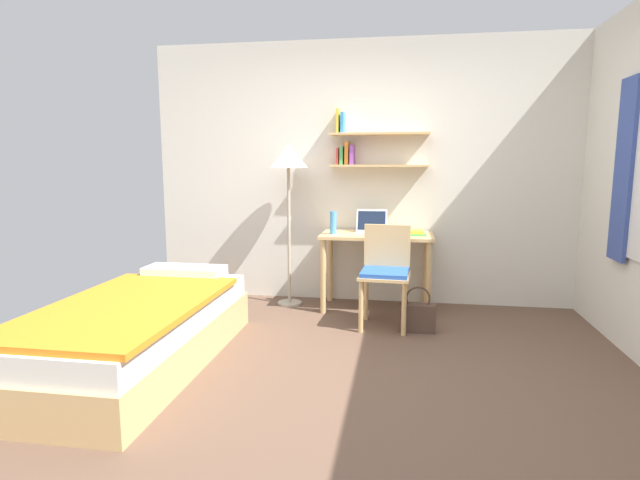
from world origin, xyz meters
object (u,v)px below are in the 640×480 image
(desk, at_px, (377,248))
(book_stack, at_px, (416,233))
(bed, at_px, (138,331))
(water_bottle, at_px, (333,223))
(laptop, at_px, (371,227))
(handbag, at_px, (417,316))
(standing_lamp, at_px, (288,166))
(desk_chair, at_px, (385,270))

(desk, bearing_deg, book_stack, -0.77)
(bed, relative_size, water_bottle, 9.37)
(bed, height_order, desk, desk)
(book_stack, bearing_deg, laptop, 169.66)
(water_bottle, xyz_separation_m, book_stack, (0.77, 0.07, -0.09))
(laptop, xyz_separation_m, handbag, (0.44, -0.69, -0.66))
(standing_lamp, xyz_separation_m, handbag, (1.24, -0.63, -1.25))
(desk_chair, relative_size, handbag, 2.24)
(desk_chair, xyz_separation_m, book_stack, (0.26, 0.49, 0.26))
(laptop, relative_size, book_stack, 1.37)
(bed, height_order, desk_chair, desk_chair)
(desk, height_order, laptop, laptop)
(desk, bearing_deg, laptop, 128.95)
(desk_chair, bearing_deg, book_stack, 61.93)
(book_stack, relative_size, handbag, 0.57)
(desk, bearing_deg, bed, -133.76)
(laptop, bearing_deg, water_bottle, -156.90)
(standing_lamp, height_order, handbag, standing_lamp)
(laptop, bearing_deg, desk, -51.05)
(desk_chair, xyz_separation_m, standing_lamp, (-0.96, 0.51, 0.88))
(handbag, bearing_deg, standing_lamp, 153.23)
(bed, relative_size, desk_chair, 2.36)
(standing_lamp, height_order, water_bottle, standing_lamp)
(water_bottle, bearing_deg, handbag, -34.04)
(bed, height_order, laptop, laptop)
(desk, xyz_separation_m, water_bottle, (-0.41, -0.08, 0.25))
(bed, bearing_deg, laptop, 48.53)
(book_stack, bearing_deg, handbag, -88.10)
(bed, distance_m, handbag, 2.21)
(standing_lamp, distance_m, handbag, 1.87)
(bed, xyz_separation_m, handbag, (1.96, 1.03, -0.11))
(water_bottle, distance_m, book_stack, 0.78)
(bed, distance_m, standing_lamp, 2.13)
(bed, xyz_separation_m, book_stack, (1.93, 1.64, 0.52))
(desk_chair, height_order, laptop, laptop)
(laptop, distance_m, handbag, 1.05)
(standing_lamp, relative_size, handbag, 4.07)
(water_bottle, bearing_deg, desk, 10.81)
(desk_chair, relative_size, book_stack, 3.93)
(desk, xyz_separation_m, book_stack, (0.36, -0.00, 0.16))
(bed, bearing_deg, desk_chair, 34.48)
(bed, bearing_deg, water_bottle, 53.37)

